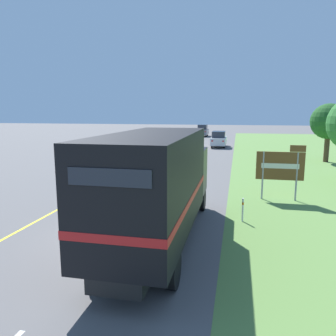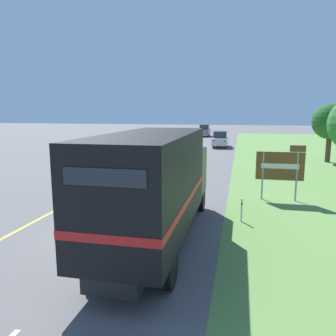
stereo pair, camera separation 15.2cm
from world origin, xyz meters
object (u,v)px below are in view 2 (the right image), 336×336
at_px(highway_sign, 281,167).
at_px(delineator_post, 242,209).
at_px(horse_trailer_truck, 157,183).
at_px(lead_car_silver_ahead, 220,139).
at_px(roadside_tree_mid, 330,122).
at_px(lead_car_grey_ahead, 205,131).
at_px(lead_car_white, 162,155).

distance_m(highway_sign, delineator_post, 4.31).
relative_size(horse_trailer_truck, lead_car_silver_ahead, 1.99).
bearing_deg(roadside_tree_mid, highway_sign, -111.45).
xyz_separation_m(horse_trailer_truck, lead_car_silver_ahead, (0.14, 30.89, -1.07)).
bearing_deg(lead_car_grey_ahead, horse_trailer_truck, -85.64).
relative_size(roadside_tree_mid, delineator_post, 5.31).
bearing_deg(roadside_tree_mid, lead_car_grey_ahead, 116.39).
distance_m(lead_car_silver_ahead, delineator_post, 28.11).
relative_size(lead_car_grey_ahead, highway_sign, 1.51).
xyz_separation_m(horse_trailer_truck, lead_car_grey_ahead, (-3.67, 48.14, -1.03)).
xyz_separation_m(horse_trailer_truck, roadside_tree_mid, (10.02, 20.55, 1.42)).
height_order(lead_car_silver_ahead, delineator_post, lead_car_silver_ahead).
bearing_deg(delineator_post, lead_car_white, 116.81).
distance_m(lead_car_silver_ahead, highway_sign, 24.67).
bearing_deg(lead_car_white, lead_car_grey_ahead, 90.31).
distance_m(lead_car_white, lead_car_silver_ahead, 16.12).
xyz_separation_m(horse_trailer_truck, delineator_post, (2.72, 2.90, -1.56)).
height_order(horse_trailer_truck, lead_car_white, horse_trailer_truck).
xyz_separation_m(roadside_tree_mid, delineator_post, (-7.30, -17.65, -2.98)).
distance_m(lead_car_grey_ahead, delineator_post, 45.70).
relative_size(horse_trailer_truck, roadside_tree_mid, 1.77).
xyz_separation_m(lead_car_silver_ahead, lead_car_grey_ahead, (-3.81, 17.26, 0.05)).
bearing_deg(roadside_tree_mid, lead_car_silver_ahead, 133.71).
bearing_deg(horse_trailer_truck, lead_car_grey_ahead, 94.36).
height_order(horse_trailer_truck, lead_car_grey_ahead, horse_trailer_truck).
relative_size(horse_trailer_truck, lead_car_white, 2.07).
bearing_deg(highway_sign, lead_car_white, 133.20).
distance_m(lead_car_white, lead_car_grey_ahead, 32.96).
relative_size(lead_car_silver_ahead, delineator_post, 4.73).
relative_size(lead_car_silver_ahead, lead_car_grey_ahead, 1.09).
height_order(horse_trailer_truck, roadside_tree_mid, roadside_tree_mid).
bearing_deg(highway_sign, delineator_post, -116.18).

